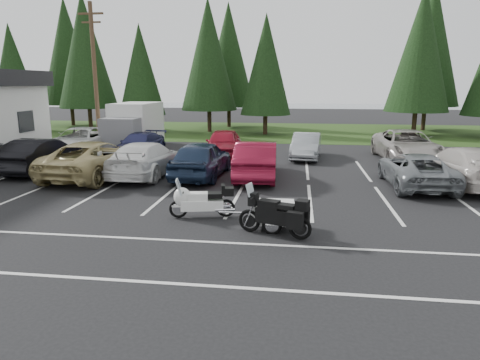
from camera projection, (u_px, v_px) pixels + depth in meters
The scene contains 30 objects.
ground at pixel (218, 205), 14.87m from camera, with size 120.00×120.00×0.00m, color black.
grass_strip at pixel (267, 131), 38.07m from camera, with size 80.00×16.00×0.01m, color #243A12.
lake_water at pixel (306, 110), 67.52m from camera, with size 70.00×50.00×0.02m, color slate.
utility_pole at pixel (95, 75), 26.73m from camera, with size 1.60×0.26×9.00m.
box_truck at pixel (131, 126), 27.67m from camera, with size 2.40×5.60×2.90m, color silver, non-canonical shape.
stall_markings at pixel (227, 191), 16.80m from camera, with size 32.00×16.00×0.01m, color silver.
conifer_1 at pixel (12, 69), 37.03m from camera, with size 3.96×3.96×9.22m.
conifer_2 at pixel (85, 51), 37.46m from camera, with size 5.10×5.10×11.89m.
conifer_3 at pixel (141, 70), 35.76m from camera, with size 3.87×3.87×9.02m.
conifer_4 at pixel (208, 55), 36.22m from camera, with size 4.80×4.80×11.17m.
conifer_5 at pixel (266, 65), 34.51m from camera, with size 4.14×4.14×9.63m.
conifer_6 at pixel (421, 50), 33.20m from camera, with size 4.93×4.93×11.48m.
conifer_back_a at pixel (67, 52), 41.98m from camera, with size 5.28×5.28×12.30m.
conifer_back_b at pixel (229, 55), 40.48m from camera, with size 4.97×4.97×11.58m.
conifer_back_c at pixel (431, 44), 37.31m from camera, with size 5.50×5.50×12.81m.
car_near_1 at pixel (41, 155), 20.42m from camera, with size 1.72×4.92×1.62m, color black.
car_near_2 at pixel (94, 159), 19.24m from camera, with size 2.73×5.92×1.64m, color tan.
car_near_3 at pixel (146, 159), 19.47m from camera, with size 2.20×5.42×1.57m, color silver.
car_near_4 at pixel (201, 159), 19.16m from camera, with size 1.98×4.92×1.68m, color #19263F.
car_near_5 at pixel (256, 160), 19.03m from camera, with size 1.76×5.04×1.66m, color maroon.
car_near_6 at pixel (416, 170), 17.47m from camera, with size 2.30×5.00×1.39m, color slate.
car_near_7 at pixel (464, 166), 17.66m from camera, with size 2.26×5.56×1.61m, color beige.
car_far_0 at pixel (80, 141), 25.44m from camera, with size 2.65×5.74×1.60m, color white.
car_far_1 at pixel (139, 145), 24.76m from camera, with size 1.90×4.67×1.36m, color #1D1F49.
car_far_2 at pixel (223, 143), 24.60m from camera, with size 1.86×4.63×1.58m, color maroon.
car_far_3 at pixel (306, 146), 24.15m from camera, with size 1.48×4.26×1.40m, color gray.
car_far_4 at pixel (407, 146), 23.27m from camera, with size 2.78×6.03×1.67m, color #9C968F.
touring_motorcycle at pixel (202, 198), 13.40m from camera, with size 2.29×0.70×1.27m, color white, non-canonical shape.
cargo_trailer at pixel (273, 215), 12.44m from camera, with size 1.76×0.99×0.81m, color silver, non-canonical shape.
adventure_motorcycle at pixel (274, 211), 11.77m from camera, with size 2.38×0.83×1.45m, color black, non-canonical shape.
Camera 1 is at (2.67, -14.08, 4.14)m, focal length 32.00 mm.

